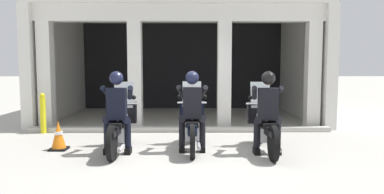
{
  "coord_description": "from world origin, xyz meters",
  "views": [
    {
      "loc": [
        -0.06,
        -7.38,
        1.73
      ],
      "look_at": [
        0.0,
        0.07,
        1.05
      ],
      "focal_mm": 34.4,
      "sensor_mm": 36.0,
      "label": 1
    }
  ],
  "objects_px": {
    "police_officer_left": "(117,105)",
    "motorcycle_right": "(264,126)",
    "motorcycle_center": "(192,124)",
    "police_officer_right": "(268,105)",
    "bollard_kerbside": "(43,113)",
    "police_officer_center": "(192,104)",
    "motorcycle_left": "(120,125)",
    "traffic_cone_flank": "(59,136)"
  },
  "relations": [
    {
      "from": "police_officer_left",
      "to": "motorcycle_right",
      "type": "xyz_separation_m",
      "value": [
        2.86,
        0.24,
        -0.44
      ]
    },
    {
      "from": "police_officer_left",
      "to": "police_officer_right",
      "type": "relative_size",
      "value": 1.0
    },
    {
      "from": "motorcycle_center",
      "to": "police_officer_right",
      "type": "xyz_separation_m",
      "value": [
        1.43,
        -0.48,
        0.44
      ]
    },
    {
      "from": "police_officer_left",
      "to": "traffic_cone_flank",
      "type": "distance_m",
      "value": 1.45
    },
    {
      "from": "police_officer_right",
      "to": "traffic_cone_flank",
      "type": "xyz_separation_m",
      "value": [
        -4.11,
        0.37,
        -0.65
      ]
    },
    {
      "from": "motorcycle_left",
      "to": "bollard_kerbside",
      "type": "height_order",
      "value": "motorcycle_left"
    },
    {
      "from": "motorcycle_left",
      "to": "traffic_cone_flank",
      "type": "bearing_deg",
      "value": 175.96
    },
    {
      "from": "police_officer_left",
      "to": "motorcycle_right",
      "type": "height_order",
      "value": "police_officer_left"
    },
    {
      "from": "motorcycle_right",
      "to": "police_officer_right",
      "type": "relative_size",
      "value": 1.29
    },
    {
      "from": "traffic_cone_flank",
      "to": "police_officer_right",
      "type": "bearing_deg",
      "value": -5.16
    },
    {
      "from": "police_officer_left",
      "to": "police_officer_right",
      "type": "bearing_deg",
      "value": -2.6
    },
    {
      "from": "motorcycle_right",
      "to": "motorcycle_center",
      "type": "bearing_deg",
      "value": 169.43
    },
    {
      "from": "police_officer_left",
      "to": "bollard_kerbside",
      "type": "relative_size",
      "value": 1.58
    },
    {
      "from": "motorcycle_left",
      "to": "police_officer_center",
      "type": "xyz_separation_m",
      "value": [
        1.43,
        -0.13,
        0.44
      ]
    },
    {
      "from": "motorcycle_center",
      "to": "police_officer_center",
      "type": "xyz_separation_m",
      "value": [
        -0.0,
        -0.28,
        0.44
      ]
    },
    {
      "from": "motorcycle_center",
      "to": "police_officer_right",
      "type": "relative_size",
      "value": 1.29
    },
    {
      "from": "traffic_cone_flank",
      "to": "bollard_kerbside",
      "type": "bearing_deg",
      "value": 119.43
    },
    {
      "from": "police_officer_left",
      "to": "police_officer_center",
      "type": "relative_size",
      "value": 1.0
    },
    {
      "from": "bollard_kerbside",
      "to": "motorcycle_center",
      "type": "bearing_deg",
      "value": -24.55
    },
    {
      "from": "police_officer_left",
      "to": "police_officer_right",
      "type": "distance_m",
      "value": 2.86
    },
    {
      "from": "motorcycle_left",
      "to": "motorcycle_right",
      "type": "height_order",
      "value": "same"
    },
    {
      "from": "motorcycle_left",
      "to": "traffic_cone_flank",
      "type": "relative_size",
      "value": 3.46
    },
    {
      "from": "motorcycle_center",
      "to": "bollard_kerbside",
      "type": "xyz_separation_m",
      "value": [
        -3.69,
        1.69,
        -0.0
      ]
    },
    {
      "from": "motorcycle_center",
      "to": "motorcycle_right",
      "type": "relative_size",
      "value": 1.0
    },
    {
      "from": "police_officer_right",
      "to": "bollard_kerbside",
      "type": "height_order",
      "value": "police_officer_right"
    },
    {
      "from": "motorcycle_center",
      "to": "motorcycle_left",
      "type": "bearing_deg",
      "value": -167.48
    },
    {
      "from": "motorcycle_left",
      "to": "bollard_kerbside",
      "type": "distance_m",
      "value": 2.91
    },
    {
      "from": "police_officer_right",
      "to": "bollard_kerbside",
      "type": "bearing_deg",
      "value": 154.22
    },
    {
      "from": "motorcycle_left",
      "to": "police_officer_center",
      "type": "bearing_deg",
      "value": -6.98
    },
    {
      "from": "motorcycle_left",
      "to": "motorcycle_right",
      "type": "bearing_deg",
      "value": -2.6
    },
    {
      "from": "police_officer_left",
      "to": "police_officer_center",
      "type": "height_order",
      "value": "same"
    },
    {
      "from": "police_officer_center",
      "to": "bollard_kerbside",
      "type": "distance_m",
      "value": 4.2
    },
    {
      "from": "police_officer_left",
      "to": "traffic_cone_flank",
      "type": "bearing_deg",
      "value": 163.29
    },
    {
      "from": "motorcycle_left",
      "to": "police_officer_center",
      "type": "relative_size",
      "value": 1.29
    },
    {
      "from": "police_officer_left",
      "to": "police_officer_center",
      "type": "distance_m",
      "value": 1.44
    },
    {
      "from": "police_officer_center",
      "to": "bollard_kerbside",
      "type": "bearing_deg",
      "value": 158.26
    },
    {
      "from": "motorcycle_center",
      "to": "bollard_kerbside",
      "type": "bearing_deg",
      "value": 161.8
    },
    {
      "from": "police_officer_center",
      "to": "police_officer_right",
      "type": "height_order",
      "value": "same"
    },
    {
      "from": "motorcycle_right",
      "to": "police_officer_right",
      "type": "distance_m",
      "value": 0.52
    },
    {
      "from": "police_officer_center",
      "to": "police_officer_right",
      "type": "relative_size",
      "value": 1.0
    },
    {
      "from": "motorcycle_center",
      "to": "traffic_cone_flank",
      "type": "xyz_separation_m",
      "value": [
        -2.68,
        -0.11,
        -0.21
      ]
    },
    {
      "from": "police_officer_right",
      "to": "motorcycle_center",
      "type": "bearing_deg",
      "value": 158.67
    }
  ]
}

